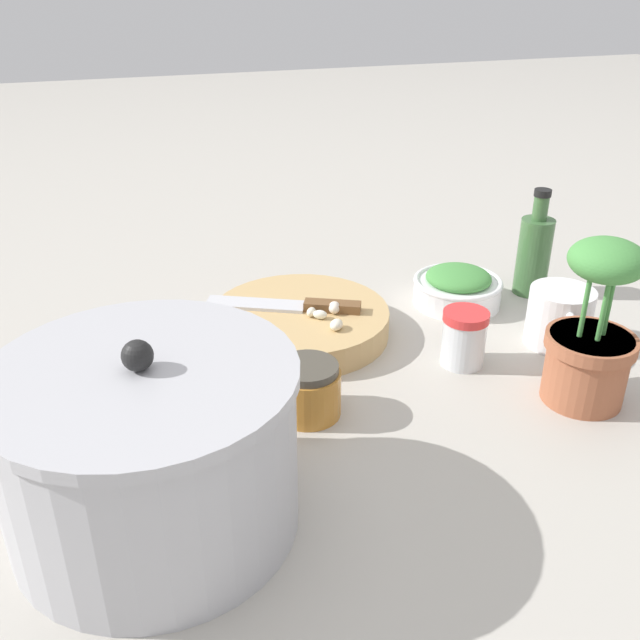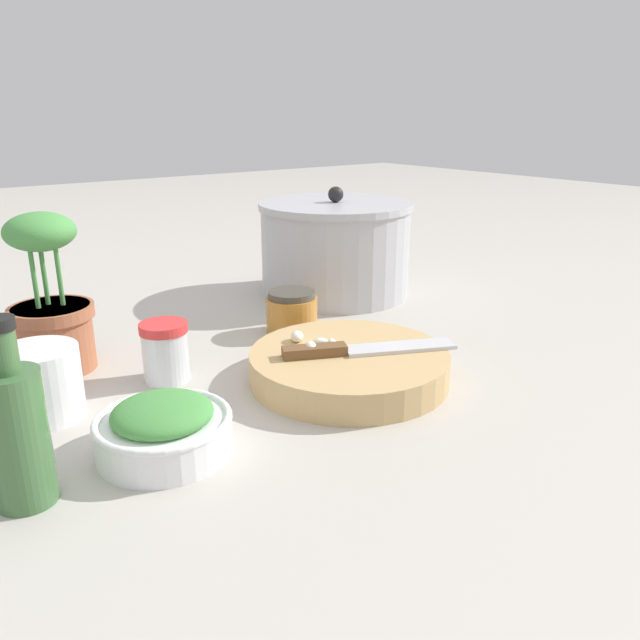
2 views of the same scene
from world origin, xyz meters
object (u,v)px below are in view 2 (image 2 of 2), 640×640
at_px(cutting_board, 349,366).
at_px(herb_bowl, 164,428).
at_px(chef_knife, 359,349).
at_px(honey_jar, 292,312).
at_px(potted_herb, 51,307).
at_px(stock_pot, 335,249).
at_px(oil_bottle, 17,432).
at_px(spice_jar, 165,351).
at_px(coffee_mug, 41,382).
at_px(garlic_cloves, 310,344).

xyz_separation_m(cutting_board, herb_bowl, (-0.26, -0.02, 0.01)).
height_order(chef_knife, honey_jar, honey_jar).
height_order(chef_knife, potted_herb, potted_herb).
xyz_separation_m(herb_bowl, stock_pot, (0.50, 0.35, 0.06)).
bearing_deg(chef_knife, oil_bottle, -62.20).
height_order(chef_knife, stock_pot, stock_pot).
relative_size(oil_bottle, potted_herb, 0.82).
relative_size(chef_knife, stock_pot, 0.76).
distance_m(spice_jar, stock_pot, 0.46).
bearing_deg(oil_bottle, chef_knife, 2.55).
bearing_deg(herb_bowl, potted_herb, 94.48).
bearing_deg(potted_herb, stock_pot, 6.37).
bearing_deg(spice_jar, honey_jar, 12.12).
distance_m(herb_bowl, honey_jar, 0.38).
xyz_separation_m(coffee_mug, honey_jar, (0.38, 0.06, -0.01)).
bearing_deg(honey_jar, spice_jar, -167.88).
bearing_deg(potted_herb, oil_bottle, -110.46).
height_order(coffee_mug, oil_bottle, oil_bottle).
bearing_deg(honey_jar, stock_pot, 34.38).
height_order(coffee_mug, potted_herb, potted_herb).
relative_size(herb_bowl, honey_jar, 1.74).
distance_m(honey_jar, oil_bottle, 0.49).
relative_size(cutting_board, spice_jar, 3.30).
bearing_deg(spice_jar, oil_bottle, -140.85).
relative_size(garlic_cloves, herb_bowl, 0.55).
height_order(honey_jar, oil_bottle, oil_bottle).
relative_size(cutting_board, chef_knife, 1.19).
height_order(herb_bowl, stock_pot, stock_pot).
relative_size(cutting_board, potted_herb, 1.21).
xyz_separation_m(stock_pot, potted_herb, (-0.52, -0.06, 0.00)).
bearing_deg(spice_jar, cutting_board, -37.87).
bearing_deg(herb_bowl, oil_bottle, -178.87).
xyz_separation_m(spice_jar, stock_pot, (0.42, 0.18, 0.05)).
bearing_deg(spice_jar, potted_herb, 129.66).
xyz_separation_m(herb_bowl, spice_jar, (0.08, 0.17, 0.01)).
distance_m(garlic_cloves, oil_bottle, 0.37).
distance_m(garlic_cloves, honey_jar, 0.17).
bearing_deg(oil_bottle, garlic_cloves, 10.23).
height_order(cutting_board, potted_herb, potted_herb).
xyz_separation_m(coffee_mug, oil_bottle, (-0.06, -0.16, 0.03)).
bearing_deg(garlic_cloves, spice_jar, 145.25).
bearing_deg(honey_jar, potted_herb, 167.78).
xyz_separation_m(oil_bottle, potted_herb, (0.11, 0.29, 0.02)).
distance_m(spice_jar, coffee_mug, 0.15).
relative_size(chef_knife, spice_jar, 2.78).
relative_size(cutting_board, oil_bottle, 1.48).
height_order(spice_jar, potted_herb, potted_herb).
bearing_deg(stock_pot, coffee_mug, -161.78).
xyz_separation_m(cutting_board, stock_pot, (0.24, 0.32, 0.07)).
distance_m(herb_bowl, stock_pot, 0.61).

